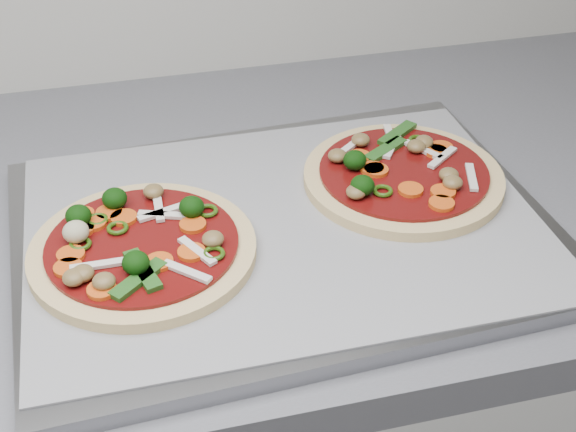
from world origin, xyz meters
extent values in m
cube|color=gray|center=(0.54, 1.22, 0.91)|extent=(0.52, 0.40, 0.02)
cube|color=#9C9CA1|center=(0.54, 1.22, 0.92)|extent=(0.49, 0.35, 0.00)
cylinder|color=#EDD487|center=(0.40, 1.20, 0.92)|extent=(0.24, 0.24, 0.01)
cylinder|color=#64090D|center=(0.40, 1.20, 0.93)|extent=(0.20, 0.20, 0.00)
ellipsoid|color=#11380B|center=(0.35, 1.24, 0.94)|extent=(0.03, 0.03, 0.02)
cylinder|color=#ED571E|center=(0.35, 1.25, 0.94)|extent=(0.03, 0.03, 0.00)
torus|color=#2B500E|center=(0.38, 1.22, 0.94)|extent=(0.02, 0.02, 0.00)
cube|color=white|center=(0.36, 1.17, 0.94)|extent=(0.05, 0.01, 0.00)
torus|color=#2B500E|center=(0.35, 1.20, 0.94)|extent=(0.03, 0.03, 0.00)
cube|color=white|center=(0.45, 1.17, 0.94)|extent=(0.03, 0.05, 0.00)
ellipsoid|color=#11380B|center=(0.45, 1.23, 0.94)|extent=(0.03, 0.03, 0.02)
cube|color=#2C5F23|center=(0.40, 1.15, 0.94)|extent=(0.03, 0.06, 0.00)
ellipsoid|color=beige|center=(0.35, 1.21, 0.94)|extent=(0.03, 0.03, 0.02)
ellipsoid|color=#11380B|center=(0.39, 1.16, 0.94)|extent=(0.03, 0.03, 0.02)
cylinder|color=#ED571E|center=(0.39, 1.24, 0.94)|extent=(0.03, 0.03, 0.00)
cube|color=white|center=(0.42, 1.25, 0.94)|extent=(0.01, 0.05, 0.00)
ellipsoid|color=brown|center=(0.42, 1.27, 0.94)|extent=(0.03, 0.03, 0.01)
ellipsoid|color=#11380B|center=(0.38, 1.26, 0.94)|extent=(0.03, 0.03, 0.02)
cylinder|color=#ED571E|center=(0.38, 1.25, 0.94)|extent=(0.03, 0.03, 0.00)
cube|color=white|center=(0.43, 1.23, 0.94)|extent=(0.05, 0.02, 0.00)
ellipsoid|color=brown|center=(0.34, 1.15, 0.94)|extent=(0.02, 0.02, 0.01)
cube|color=white|center=(0.44, 1.14, 0.94)|extent=(0.04, 0.04, 0.00)
cylinder|color=#ED571E|center=(0.45, 1.21, 0.94)|extent=(0.03, 0.03, 0.00)
ellipsoid|color=brown|center=(0.46, 1.18, 0.94)|extent=(0.03, 0.03, 0.01)
cylinder|color=#ED571E|center=(0.44, 1.17, 0.94)|extent=(0.03, 0.03, 0.00)
torus|color=#2B500E|center=(0.46, 1.16, 0.94)|extent=(0.02, 0.02, 0.00)
cylinder|color=#ED571E|center=(0.34, 1.17, 0.94)|extent=(0.04, 0.04, 0.00)
torus|color=#2B500E|center=(0.37, 1.24, 0.94)|extent=(0.03, 0.03, 0.00)
ellipsoid|color=brown|center=(0.37, 1.14, 0.94)|extent=(0.03, 0.03, 0.01)
torus|color=#2B500E|center=(0.47, 1.23, 0.94)|extent=(0.03, 0.03, 0.00)
cylinder|color=#ED571E|center=(0.34, 1.19, 0.94)|extent=(0.03, 0.03, 0.00)
cylinder|color=#ED571E|center=(0.41, 1.16, 0.94)|extent=(0.03, 0.03, 0.00)
cylinder|color=#ED571E|center=(0.36, 1.14, 0.94)|extent=(0.03, 0.03, 0.00)
ellipsoid|color=brown|center=(0.35, 1.16, 0.94)|extent=(0.03, 0.03, 0.01)
cylinder|color=#ED571E|center=(0.35, 1.23, 0.94)|extent=(0.03, 0.03, 0.00)
cube|color=#2C5F23|center=(0.39, 1.14, 0.94)|extent=(0.05, 0.05, 0.00)
cylinder|color=#ED571E|center=(0.36, 1.24, 0.94)|extent=(0.03, 0.03, 0.00)
cube|color=white|center=(0.43, 1.24, 0.94)|extent=(0.05, 0.02, 0.00)
cylinder|color=#EDD487|center=(0.67, 1.25, 0.92)|extent=(0.21, 0.21, 0.01)
cylinder|color=#64090D|center=(0.67, 1.25, 0.93)|extent=(0.18, 0.18, 0.00)
cylinder|color=#ED571E|center=(0.69, 1.19, 0.94)|extent=(0.03, 0.03, 0.00)
cube|color=white|center=(0.63, 1.30, 0.94)|extent=(0.04, 0.04, 0.00)
cylinder|color=#ED571E|center=(0.67, 1.22, 0.94)|extent=(0.04, 0.04, 0.00)
cube|color=white|center=(0.71, 1.28, 0.94)|extent=(0.03, 0.05, 0.00)
ellipsoid|color=brown|center=(0.70, 1.29, 0.94)|extent=(0.03, 0.03, 0.01)
cube|color=#2C5F23|center=(0.67, 1.29, 0.94)|extent=(0.06, 0.04, 0.00)
cylinder|color=#ED571E|center=(0.72, 1.28, 0.94)|extent=(0.03, 0.03, 0.00)
ellipsoid|color=#11380B|center=(0.62, 1.22, 0.94)|extent=(0.03, 0.03, 0.02)
cube|color=white|center=(0.72, 1.26, 0.94)|extent=(0.04, 0.04, 0.00)
cylinder|color=#ED571E|center=(0.64, 1.26, 0.94)|extent=(0.03, 0.03, 0.00)
ellipsoid|color=brown|center=(0.71, 1.21, 0.94)|extent=(0.03, 0.03, 0.01)
cylinder|color=#ED571E|center=(0.64, 1.29, 0.94)|extent=(0.03, 0.03, 0.00)
ellipsoid|color=brown|center=(0.71, 1.29, 0.94)|extent=(0.02, 0.02, 0.01)
cube|color=white|center=(0.68, 1.30, 0.94)|extent=(0.03, 0.04, 0.00)
cube|color=white|center=(0.73, 1.22, 0.94)|extent=(0.02, 0.05, 0.00)
cube|color=white|center=(0.68, 1.32, 0.94)|extent=(0.02, 0.05, 0.00)
ellipsoid|color=brown|center=(0.71, 1.23, 0.94)|extent=(0.03, 0.03, 0.01)
cylinder|color=#ED571E|center=(0.65, 1.26, 0.94)|extent=(0.03, 0.03, 0.00)
torus|color=#2B500E|center=(0.71, 1.30, 0.94)|extent=(0.03, 0.03, 0.00)
cylinder|color=#ED571E|center=(0.70, 1.20, 0.94)|extent=(0.03, 0.03, 0.00)
ellipsoid|color=brown|center=(0.61, 1.22, 0.94)|extent=(0.02, 0.02, 0.01)
ellipsoid|color=brown|center=(0.61, 1.29, 0.94)|extent=(0.03, 0.03, 0.01)
torus|color=#2B500E|center=(0.64, 1.22, 0.94)|extent=(0.03, 0.03, 0.00)
ellipsoid|color=#11380B|center=(0.63, 1.27, 0.94)|extent=(0.03, 0.03, 0.02)
cylinder|color=#ED571E|center=(0.73, 1.28, 0.94)|extent=(0.03, 0.03, 0.00)
ellipsoid|color=brown|center=(0.65, 1.31, 0.94)|extent=(0.02, 0.02, 0.01)
cube|color=#2C5F23|center=(0.69, 1.32, 0.94)|extent=(0.05, 0.05, 0.00)
camera|label=1|loc=(0.39, 0.61, 1.37)|focal=50.00mm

